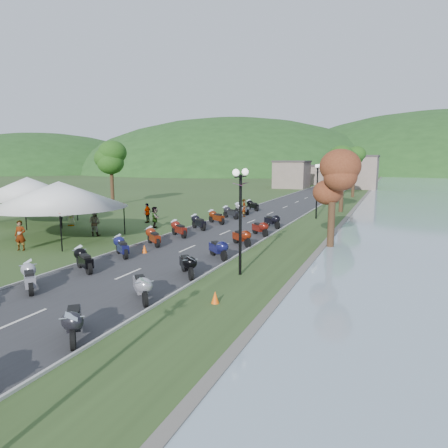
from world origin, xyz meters
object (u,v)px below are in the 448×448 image
at_px(pedestrian_a, 22,250).
at_px(pedestrian_b, 95,236).
at_px(vendor_tent_main, 60,210).
at_px(pedestrian_c, 61,226).

bearing_deg(pedestrian_a, pedestrian_b, 59.02).
xyz_separation_m(vendor_tent_main, pedestrian_c, (-4.28, 4.11, -2.00)).
bearing_deg(pedestrian_c, vendor_tent_main, 0.38).
height_order(pedestrian_a, pedestrian_b, pedestrian_b).
bearing_deg(pedestrian_c, pedestrian_b, 21.63).
bearing_deg(pedestrian_c, pedestrian_a, -14.35).
distance_m(pedestrian_b, pedestrian_c, 6.19).
distance_m(pedestrian_a, pedestrian_b, 5.63).
relative_size(vendor_tent_main, pedestrian_c, 3.70).
bearing_deg(pedestrian_a, pedestrian_c, 99.21).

